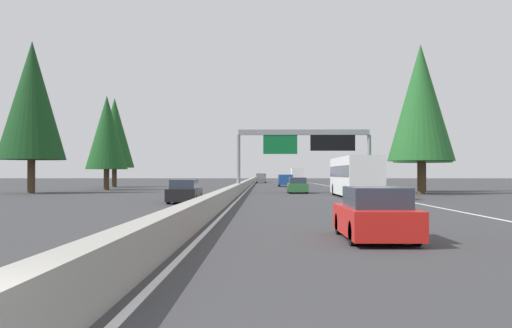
{
  "coord_description": "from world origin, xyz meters",
  "views": [
    {
      "loc": [
        -3.96,
        -2.07,
        1.85
      ],
      "look_at": [
        49.01,
        -1.39,
        2.7
      ],
      "focal_mm": 41.17,
      "sensor_mm": 36.0,
      "label": 1
    }
  ],
  "objects": [
    {
      "name": "ground_plane",
      "position": [
        60.0,
        0.0,
        0.0
      ],
      "size": [
        320.0,
        320.0,
        0.0
      ],
      "primitive_type": "plane",
      "color": "#38383A"
    },
    {
      "name": "median_barrier",
      "position": [
        80.0,
        0.3,
        0.45
      ],
      "size": [
        180.0,
        0.56,
        0.9
      ],
      "primitive_type": "cube",
      "color": "#9E9B93",
      "rests_on": "ground"
    },
    {
      "name": "shoulder_stripe_right",
      "position": [
        70.0,
        -11.52,
        0.01
      ],
      "size": [
        160.0,
        0.16,
        0.01
      ],
      "primitive_type": "cube",
      "color": "silver",
      "rests_on": "ground"
    },
    {
      "name": "shoulder_stripe_median",
      "position": [
        70.0,
        -0.25,
        0.01
      ],
      "size": [
        160.0,
        0.16,
        0.01
      ],
      "primitive_type": "cube",
      "color": "silver",
      "rests_on": "ground"
    },
    {
      "name": "sign_gantry_overhead",
      "position": [
        51.25,
        -6.04,
        4.76
      ],
      "size": [
        0.5,
        12.68,
        5.98
      ],
      "color": "gray",
      "rests_on": "ground"
    },
    {
      "name": "sedan_distant_b",
      "position": [
        12.42,
        -5.17,
        0.68
      ],
      "size": [
        4.4,
        1.8,
        1.47
      ],
      "color": "red",
      "rests_on": "ground"
    },
    {
      "name": "bus_mid_center",
      "position": [
        41.59,
        -9.15,
        1.72
      ],
      "size": [
        11.5,
        2.55,
        3.1
      ],
      "color": "white",
      "rests_on": "ground"
    },
    {
      "name": "sedan_mid_left",
      "position": [
        51.14,
        -5.25,
        0.68
      ],
      "size": [
        4.4,
        1.8,
        1.47
      ],
      "color": "#2D6B38",
      "rests_on": "ground"
    },
    {
      "name": "minivan_far_center",
      "position": [
        79.73,
        -5.16,
        0.95
      ],
      "size": [
        5.0,
        1.95,
        1.69
      ],
      "color": "#1E4793",
      "rests_on": "ground"
    },
    {
      "name": "pickup_far_left",
      "position": [
        111.08,
        -1.6,
        0.91
      ],
      "size": [
        5.6,
        2.0,
        1.86
      ],
      "color": "slate",
      "rests_on": "ground"
    },
    {
      "name": "box_truck_far_right",
      "position": [
        121.27,
        -9.14,
        1.61
      ],
      "size": [
        8.5,
        2.4,
        2.95
      ],
      "color": "white",
      "rests_on": "ground"
    },
    {
      "name": "oncoming_near",
      "position": [
        32.81,
        2.9,
        0.68
      ],
      "size": [
        4.4,
        1.8,
        1.47
      ],
      "rotation": [
        0.0,
        0.0,
        3.14
      ],
      "color": "black",
      "rests_on": "ground"
    },
    {
      "name": "conifer_right_near",
      "position": [
        48.77,
        -16.2,
        8.21
      ],
      "size": [
        5.94,
        5.94,
        13.51
      ],
      "color": "#4C3823",
      "rests_on": "ground"
    },
    {
      "name": "conifer_right_mid",
      "position": [
        55.69,
        -18.22,
        8.19
      ],
      "size": [
        5.92,
        5.92,
        13.46
      ],
      "color": "#4C3823",
      "rests_on": "ground"
    },
    {
      "name": "conifer_left_near",
      "position": [
        50.38,
        19.59,
        8.68
      ],
      "size": [
        6.28,
        6.28,
        14.26
      ],
      "color": "#4C3823",
      "rests_on": "ground"
    },
    {
      "name": "conifer_left_mid",
      "position": [
        61.19,
        15.46,
        6.43
      ],
      "size": [
        4.65,
        4.65,
        10.58
      ],
      "color": "#4C3823",
      "rests_on": "ground"
    },
    {
      "name": "conifer_left_far",
      "position": [
        74.73,
        18.04,
        7.32
      ],
      "size": [
        5.3,
        5.3,
        12.04
      ],
      "color": "#4C3823",
      "rests_on": "ground"
    }
  ]
}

